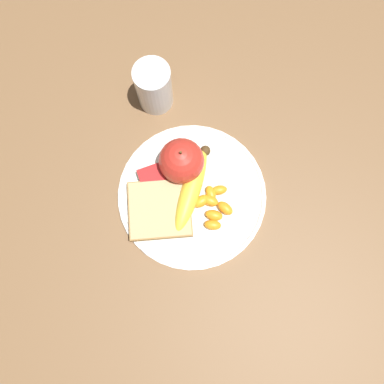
{
  "coord_description": "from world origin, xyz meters",
  "views": [
    {
      "loc": [
        -0.05,
        -0.14,
        0.67
      ],
      "look_at": [
        0.0,
        0.0,
        0.03
      ],
      "focal_mm": 35.0,
      "sensor_mm": 36.0,
      "label": 1
    }
  ],
  "objects_px": {
    "juice_glass": "(154,88)",
    "bread_slice": "(160,210)",
    "apple": "(180,162)",
    "plate": "(192,195)",
    "jam_packet": "(152,177)",
    "banana": "(194,187)",
    "fork": "(199,197)"
  },
  "relations": [
    {
      "from": "juice_glass",
      "to": "jam_packet",
      "type": "distance_m",
      "value": 0.17
    },
    {
      "from": "plate",
      "to": "bread_slice",
      "type": "xyz_separation_m",
      "value": [
        -0.06,
        -0.01,
        0.02
      ]
    },
    {
      "from": "fork",
      "to": "plate",
      "type": "bearing_deg",
      "value": -44.47
    },
    {
      "from": "bread_slice",
      "to": "jam_packet",
      "type": "bearing_deg",
      "value": 84.34
    },
    {
      "from": "juice_glass",
      "to": "bread_slice",
      "type": "height_order",
      "value": "juice_glass"
    },
    {
      "from": "apple",
      "to": "banana",
      "type": "relative_size",
      "value": 0.6
    },
    {
      "from": "fork",
      "to": "bread_slice",
      "type": "bearing_deg",
      "value": -1.72
    },
    {
      "from": "banana",
      "to": "jam_packet",
      "type": "height_order",
      "value": "banana"
    },
    {
      "from": "bread_slice",
      "to": "apple",
      "type": "bearing_deg",
      "value": 46.01
    },
    {
      "from": "bread_slice",
      "to": "banana",
      "type": "bearing_deg",
      "value": 12.97
    },
    {
      "from": "apple",
      "to": "jam_packet",
      "type": "bearing_deg",
      "value": -178.32
    },
    {
      "from": "fork",
      "to": "juice_glass",
      "type": "bearing_deg",
      "value": -88.14
    },
    {
      "from": "juice_glass",
      "to": "fork",
      "type": "height_order",
      "value": "juice_glass"
    },
    {
      "from": "plate",
      "to": "bread_slice",
      "type": "relative_size",
      "value": 2.03
    },
    {
      "from": "plate",
      "to": "juice_glass",
      "type": "relative_size",
      "value": 2.73
    },
    {
      "from": "apple",
      "to": "banana",
      "type": "bearing_deg",
      "value": -79.07
    },
    {
      "from": "banana",
      "to": "plate",
      "type": "bearing_deg",
      "value": -130.31
    },
    {
      "from": "juice_glass",
      "to": "apple",
      "type": "height_order",
      "value": "apple"
    },
    {
      "from": "juice_glass",
      "to": "bread_slice",
      "type": "xyz_separation_m",
      "value": [
        -0.06,
        -0.21,
        -0.02
      ]
    },
    {
      "from": "juice_glass",
      "to": "fork",
      "type": "xyz_separation_m",
      "value": [
        0.01,
        -0.22,
        -0.03
      ]
    },
    {
      "from": "banana",
      "to": "jam_packet",
      "type": "bearing_deg",
      "value": 144.62
    },
    {
      "from": "fork",
      "to": "jam_packet",
      "type": "bearing_deg",
      "value": -43.59
    },
    {
      "from": "juice_glass",
      "to": "jam_packet",
      "type": "height_order",
      "value": "juice_glass"
    },
    {
      "from": "juice_glass",
      "to": "jam_packet",
      "type": "relative_size",
      "value": 2.15
    },
    {
      "from": "plate",
      "to": "juice_glass",
      "type": "height_order",
      "value": "juice_glass"
    },
    {
      "from": "plate",
      "to": "jam_packet",
      "type": "relative_size",
      "value": 5.85
    },
    {
      "from": "plate",
      "to": "banana",
      "type": "bearing_deg",
      "value": 49.69
    },
    {
      "from": "banana",
      "to": "fork",
      "type": "bearing_deg",
      "value": -76.77
    },
    {
      "from": "apple",
      "to": "fork",
      "type": "bearing_deg",
      "value": -78.46
    },
    {
      "from": "apple",
      "to": "jam_packet",
      "type": "height_order",
      "value": "apple"
    },
    {
      "from": "fork",
      "to": "jam_packet",
      "type": "height_order",
      "value": "jam_packet"
    },
    {
      "from": "juice_glass",
      "to": "banana",
      "type": "distance_m",
      "value": 0.2
    }
  ]
}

